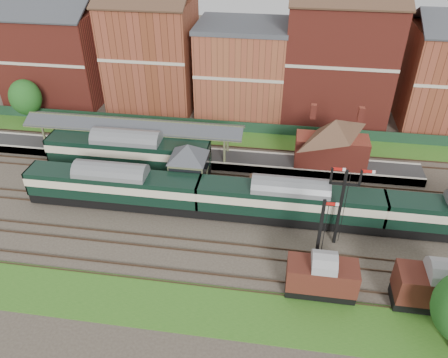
# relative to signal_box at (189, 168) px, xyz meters

# --- Properties ---
(ground) EXTENTS (160.00, 160.00, 0.00)m
(ground) POSITION_rel_signal_box_xyz_m (3.00, -3.25, -3.19)
(ground) COLOR #473D33
(ground) RESTS_ON ground
(grass_back) EXTENTS (90.00, 4.50, 0.06)m
(grass_back) POSITION_rel_signal_box_xyz_m (3.00, 12.75, -3.16)
(grass_back) COLOR #2D6619
(grass_back) RESTS_ON ground
(grass_front) EXTENTS (90.00, 5.00, 0.06)m
(grass_front) POSITION_rel_signal_box_xyz_m (3.00, -15.25, -3.16)
(grass_front) COLOR #2D6619
(grass_front) RESTS_ON ground
(fence) EXTENTS (90.00, 0.12, 1.50)m
(fence) POSITION_rel_signal_box_xyz_m (3.00, 14.75, -2.44)
(fence) COLOR #193823
(fence) RESTS_ON ground
(platform) EXTENTS (55.00, 3.40, 1.00)m
(platform) POSITION_rel_signal_box_xyz_m (-2.00, 6.50, -2.69)
(platform) COLOR #2D2D2D
(platform) RESTS_ON ground
(signal_box) EXTENTS (5.40, 5.40, 6.00)m
(signal_box) POSITION_rel_signal_box_xyz_m (0.00, 0.00, 0.00)
(signal_box) COLOR #6A7F5A
(signal_box) RESTS_ON ground
(brick_hut) EXTENTS (3.20, 2.64, 2.94)m
(brick_hut) POSITION_rel_signal_box_xyz_m (8.00, 0.00, -2.00)
(brick_hut) COLOR brown
(brick_hut) RESTS_ON ground
(station_building) EXTENTS (8.10, 8.10, 5.90)m
(station_building) POSITION_rel_signal_box_xyz_m (15.00, 6.50, 0.76)
(station_building) COLOR maroon
(station_building) RESTS_ON platform
(canopy) EXTENTS (26.00, 3.89, 4.08)m
(canopy) POSITION_rel_signal_box_xyz_m (-8.00, 6.50, 1.39)
(canopy) COLOR #4F5535
(canopy) RESTS_ON platform
(semaphore_bracket) EXTENTS (3.60, 0.25, 8.18)m
(semaphore_bracket) POSITION_rel_signal_box_xyz_m (15.04, -5.75, 1.44)
(semaphore_bracket) COLOR black
(semaphore_bracket) RESTS_ON ground
(semaphore_siding) EXTENTS (1.23, 0.25, 8.00)m
(semaphore_siding) POSITION_rel_signal_box_xyz_m (13.02, -10.25, 0.96)
(semaphore_siding) COLOR black
(semaphore_siding) RESTS_ON ground
(town_backdrop) EXTENTS (69.00, 10.00, 16.00)m
(town_backdrop) POSITION_rel_signal_box_xyz_m (2.82, 21.75, 3.81)
(town_backdrop) COLOR maroon
(town_backdrop) RESTS_ON ground
(dmu_train) EXTENTS (53.31, 2.80, 4.10)m
(dmu_train) POSITION_rel_signal_box_xyz_m (10.59, -3.25, -0.79)
(dmu_train) COLOR black
(dmu_train) RESTS_ON ground
(platform_railcar) EXTENTS (18.70, 2.95, 4.31)m
(platform_railcar) POSITION_rel_signal_box_xyz_m (-7.78, 3.25, -0.68)
(platform_railcar) COLOR black
(platform_railcar) RESTS_ON ground
(goods_van_a) EXTENTS (5.55, 2.41, 3.37)m
(goods_van_a) POSITION_rel_signal_box_xyz_m (13.44, -12.25, -1.26)
(goods_van_a) COLOR black
(goods_van_a) RESTS_ON ground
(goods_van_b) EXTENTS (6.11, 2.65, 3.71)m
(goods_van_b) POSITION_rel_signal_box_xyz_m (22.09, -12.25, -1.08)
(goods_van_b) COLOR black
(goods_van_b) RESTS_ON ground
(tree_back) EXTENTS (4.25, 4.25, 6.21)m
(tree_back) POSITION_rel_signal_box_xyz_m (-25.68, 13.28, 0.56)
(tree_back) COLOR #382619
(tree_back) RESTS_ON ground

